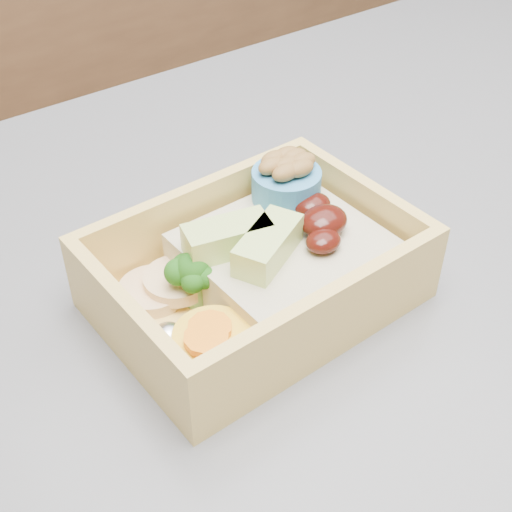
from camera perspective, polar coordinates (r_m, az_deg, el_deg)
bento_box at (r=0.42m, az=0.45°, el=-0.74°), size 0.18×0.13×0.07m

